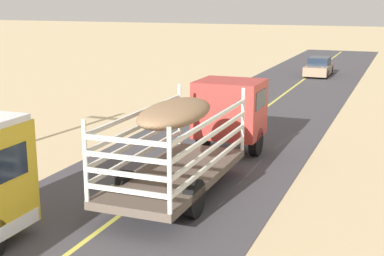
# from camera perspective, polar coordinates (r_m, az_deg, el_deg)

# --- Properties ---
(livestock_truck) EXTENTS (2.53, 9.70, 3.02)m
(livestock_truck) POSITION_cam_1_polar(r_m,az_deg,el_deg) (19.52, 2.03, 0.82)
(livestock_truck) COLOR #B2332D
(livestock_truck) RESTS_ON road_surface
(car_far) EXTENTS (1.80, 4.40, 1.46)m
(car_far) POSITION_cam_1_polar(r_m,az_deg,el_deg) (44.80, 13.10, 6.19)
(car_far) COLOR #8C7259
(car_far) RESTS_ON road_surface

